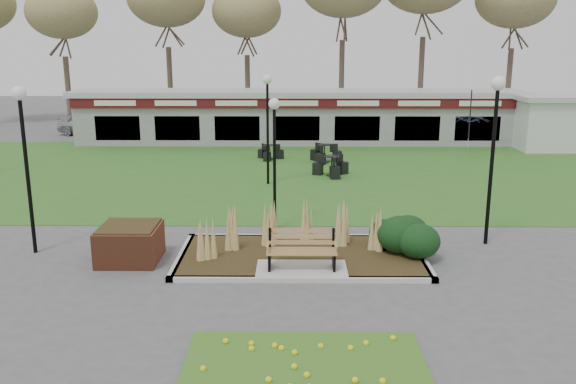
{
  "coord_description": "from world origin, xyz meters",
  "views": [
    {
      "loc": [
        -0.22,
        -13.8,
        5.49
      ],
      "look_at": [
        -0.35,
        2.0,
        1.58
      ],
      "focal_mm": 38.0,
      "sensor_mm": 36.0,
      "label": 1
    }
  ],
  "objects_px": {
    "lamp_post_mid_right": "(495,124)",
    "bistro_set_c": "(270,154)",
    "lamp_post_mid_left": "(267,105)",
    "patio_umbrella": "(469,132)",
    "park_bench": "(302,249)",
    "lamp_post_near_right": "(274,135)",
    "bistro_set_d": "(324,156)",
    "bistro_set_a": "(332,169)",
    "brick_planter": "(130,243)",
    "lamp_post_near_left": "(23,133)",
    "car_silver": "(90,124)",
    "service_hut": "(556,121)",
    "food_pavilion": "(297,116)",
    "car_black": "(174,116)"
  },
  "relations": [
    {
      "from": "bistro_set_c",
      "to": "car_silver",
      "type": "distance_m",
      "value": 13.44
    },
    {
      "from": "food_pavilion",
      "to": "car_black",
      "type": "relative_size",
      "value": 5.71
    },
    {
      "from": "lamp_post_near_left",
      "to": "bistro_set_a",
      "type": "relative_size",
      "value": 2.84
    },
    {
      "from": "food_pavilion",
      "to": "patio_umbrella",
      "type": "bearing_deg",
      "value": -34.23
    },
    {
      "from": "car_black",
      "to": "lamp_post_mid_right",
      "type": "bearing_deg",
      "value": -144.6
    },
    {
      "from": "park_bench",
      "to": "food_pavilion",
      "type": "bearing_deg",
      "value": 90.0
    },
    {
      "from": "service_hut",
      "to": "bistro_set_d",
      "type": "distance_m",
      "value": 12.88
    },
    {
      "from": "brick_planter",
      "to": "car_black",
      "type": "xyz_separation_m",
      "value": [
        -3.76,
        25.58,
        0.23
      ]
    },
    {
      "from": "bistro_set_a",
      "to": "bistro_set_c",
      "type": "distance_m",
      "value": 4.58
    },
    {
      "from": "lamp_post_near_left",
      "to": "lamp_post_mid_left",
      "type": "xyz_separation_m",
      "value": [
        5.92,
        8.09,
        -0.1
      ]
    },
    {
      "from": "car_silver",
      "to": "lamp_post_mid_right",
      "type": "bearing_deg",
      "value": -115.53
    },
    {
      "from": "food_pavilion",
      "to": "lamp_post_near_right",
      "type": "relative_size",
      "value": 6.26
    },
    {
      "from": "service_hut",
      "to": "patio_umbrella",
      "type": "distance_m",
      "value": 6.51
    },
    {
      "from": "bistro_set_d",
      "to": "bistro_set_a",
      "type": "bearing_deg",
      "value": -87.03
    },
    {
      "from": "lamp_post_mid_right",
      "to": "patio_umbrella",
      "type": "relative_size",
      "value": 2.06
    },
    {
      "from": "patio_umbrella",
      "to": "lamp_post_near_right",
      "type": "bearing_deg",
      "value": -128.92
    },
    {
      "from": "lamp_post_near_left",
      "to": "lamp_post_near_right",
      "type": "relative_size",
      "value": 1.12
    },
    {
      "from": "bistro_set_d",
      "to": "patio_umbrella",
      "type": "distance_m",
      "value": 6.85
    },
    {
      "from": "brick_planter",
      "to": "car_silver",
      "type": "distance_m",
      "value": 22.94
    },
    {
      "from": "lamp_post_near_left",
      "to": "bistro_set_d",
      "type": "height_order",
      "value": "lamp_post_near_left"
    },
    {
      "from": "brick_planter",
      "to": "lamp_post_near_left",
      "type": "xyz_separation_m",
      "value": [
        -2.72,
        0.6,
        2.74
      ]
    },
    {
      "from": "bistro_set_d",
      "to": "car_black",
      "type": "xyz_separation_m",
      "value": [
        -9.41,
        12.39,
        0.41
      ]
    },
    {
      "from": "lamp_post_mid_left",
      "to": "patio_umbrella",
      "type": "relative_size",
      "value": 1.91
    },
    {
      "from": "lamp_post_near_right",
      "to": "bistro_set_d",
      "type": "bearing_deg",
      "value": 79.17
    },
    {
      "from": "lamp_post_mid_right",
      "to": "bistro_set_c",
      "type": "bearing_deg",
      "value": 117.61
    },
    {
      "from": "lamp_post_mid_right",
      "to": "lamp_post_near_left",
      "type": "bearing_deg",
      "value": -176.1
    },
    {
      "from": "lamp_post_near_left",
      "to": "bistro_set_c",
      "type": "height_order",
      "value": "lamp_post_near_left"
    },
    {
      "from": "lamp_post_near_left",
      "to": "car_silver",
      "type": "relative_size",
      "value": 1.09
    },
    {
      "from": "brick_planter",
      "to": "patio_umbrella",
      "type": "relative_size",
      "value": 0.67
    },
    {
      "from": "lamp_post_near_right",
      "to": "bistro_set_c",
      "type": "distance_m",
      "value": 11.53
    },
    {
      "from": "service_hut",
      "to": "bistro_set_c",
      "type": "relative_size",
      "value": 3.46
    },
    {
      "from": "car_silver",
      "to": "patio_umbrella",
      "type": "bearing_deg",
      "value": -88.12
    },
    {
      "from": "lamp_post_mid_right",
      "to": "bistro_set_a",
      "type": "relative_size",
      "value": 2.97
    },
    {
      "from": "bistro_set_d",
      "to": "car_silver",
      "type": "distance_m",
      "value": 16.0
    },
    {
      "from": "lamp_post_mid_left",
      "to": "bistro_set_a",
      "type": "bearing_deg",
      "value": 30.37
    },
    {
      "from": "bistro_set_c",
      "to": "service_hut",
      "type": "bearing_deg",
      "value": 11.85
    },
    {
      "from": "bistro_set_a",
      "to": "lamp_post_near_left",
      "type": "bearing_deg",
      "value": -131.56
    },
    {
      "from": "brick_planter",
      "to": "food_pavilion",
      "type": "distance_m",
      "value": 19.49
    },
    {
      "from": "food_pavilion",
      "to": "car_silver",
      "type": "height_order",
      "value": "food_pavilion"
    },
    {
      "from": "service_hut",
      "to": "patio_umbrella",
      "type": "bearing_deg",
      "value": -147.68
    },
    {
      "from": "bistro_set_d",
      "to": "car_black",
      "type": "bearing_deg",
      "value": 127.23
    },
    {
      "from": "service_hut",
      "to": "lamp_post_near_left",
      "type": "height_order",
      "value": "lamp_post_near_left"
    },
    {
      "from": "car_silver",
      "to": "lamp_post_mid_left",
      "type": "bearing_deg",
      "value": -115.56
    },
    {
      "from": "bistro_set_c",
      "to": "park_bench",
      "type": "bearing_deg",
      "value": -84.8
    },
    {
      "from": "lamp_post_near_right",
      "to": "lamp_post_mid_left",
      "type": "height_order",
      "value": "lamp_post_mid_left"
    },
    {
      "from": "brick_planter",
      "to": "food_pavilion",
      "type": "xyz_separation_m",
      "value": [
        4.4,
        18.96,
        1.0
      ]
    },
    {
      "from": "lamp_post_near_left",
      "to": "patio_umbrella",
      "type": "relative_size",
      "value": 1.97
    },
    {
      "from": "lamp_post_mid_right",
      "to": "bistro_set_a",
      "type": "height_order",
      "value": "lamp_post_mid_right"
    },
    {
      "from": "brick_planter",
      "to": "lamp_post_mid_right",
      "type": "bearing_deg",
      "value": 8.57
    },
    {
      "from": "brick_planter",
      "to": "service_hut",
      "type": "relative_size",
      "value": 0.34
    }
  ]
}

